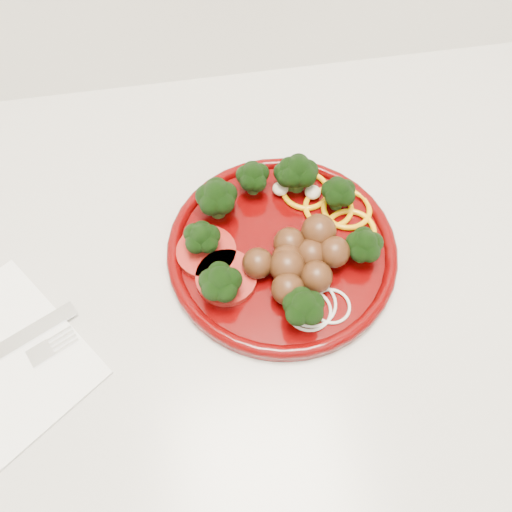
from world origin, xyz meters
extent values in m
cube|color=silver|center=(0.00, 1.70, 0.43)|extent=(2.40, 0.60, 0.87)
cube|color=#B4B1AB|center=(0.00, 1.70, 0.89)|extent=(2.40, 0.60, 0.03)
cylinder|color=#440202|center=(-0.08, 1.71, 0.91)|extent=(0.25, 0.25, 0.01)
torus|color=#440202|center=(-0.08, 1.71, 0.91)|extent=(0.25, 0.25, 0.01)
sphere|color=#4F2913|center=(-0.08, 1.70, 0.93)|extent=(0.04, 0.04, 0.04)
sphere|color=#4F2913|center=(-0.09, 1.65, 0.93)|extent=(0.04, 0.04, 0.04)
sphere|color=#4F2913|center=(-0.11, 1.68, 0.93)|extent=(0.04, 0.04, 0.04)
sphere|color=#4F2913|center=(-0.04, 1.68, 0.93)|extent=(0.04, 0.04, 0.04)
sphere|color=#4F2913|center=(-0.05, 1.70, 0.93)|extent=(0.04, 0.04, 0.04)
sphere|color=#4F2913|center=(-0.06, 1.66, 0.93)|extent=(0.04, 0.04, 0.04)
sphere|color=#4F2913|center=(-0.09, 1.67, 0.93)|extent=(0.04, 0.04, 0.04)
sphere|color=#4F2913|center=(-0.06, 1.68, 0.93)|extent=(0.04, 0.04, 0.04)
sphere|color=#4F2913|center=(-0.08, 1.68, 0.93)|extent=(0.04, 0.04, 0.04)
torus|color=orange|center=(-0.02, 1.75, 0.92)|extent=(0.06, 0.06, 0.01)
torus|color=orange|center=(-0.01, 1.71, 0.92)|extent=(0.06, 0.06, 0.01)
torus|color=orange|center=(-0.04, 1.77, 0.92)|extent=(0.06, 0.06, 0.01)
torus|color=orange|center=(0.00, 1.74, 0.92)|extent=(0.06, 0.06, 0.01)
cylinder|color=#720A07|center=(-0.16, 1.71, 0.92)|extent=(0.06, 0.06, 0.01)
cylinder|color=#720A07|center=(-0.15, 1.68, 0.92)|extent=(0.06, 0.06, 0.01)
torus|color=beige|center=(-0.07, 1.63, 0.91)|extent=(0.05, 0.05, 0.00)
torus|color=beige|center=(-0.05, 1.63, 0.91)|extent=(0.04, 0.04, 0.00)
torus|color=beige|center=(-0.07, 1.64, 0.91)|extent=(0.05, 0.05, 0.00)
ellipsoid|color=#C6B793|center=(-0.07, 1.78, 0.92)|extent=(0.02, 0.02, 0.01)
ellipsoid|color=#C6B793|center=(-0.13, 1.77, 0.92)|extent=(0.02, 0.02, 0.01)
ellipsoid|color=#C6B793|center=(-0.04, 1.77, 0.92)|extent=(0.02, 0.02, 0.01)
cube|color=silver|center=(-0.35, 1.65, 0.91)|extent=(0.10, 0.06, 0.00)
cube|color=silver|center=(-0.34, 1.63, 0.91)|extent=(0.03, 0.03, 0.00)
cube|color=silver|center=(-0.31, 1.63, 0.91)|extent=(0.03, 0.01, 0.00)
cube|color=silver|center=(-0.31, 1.64, 0.91)|extent=(0.03, 0.01, 0.00)
cube|color=silver|center=(-0.32, 1.64, 0.91)|extent=(0.03, 0.01, 0.00)
cube|color=silver|center=(-0.32, 1.65, 0.91)|extent=(0.03, 0.01, 0.00)
camera|label=1|loc=(-0.16, 1.44, 1.37)|focal=35.00mm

